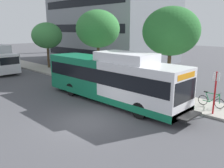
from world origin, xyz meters
name	(u,v)px	position (x,y,z in m)	size (l,w,h in m)	color
ground_plane	(24,94)	(0.00, 8.00, 0.00)	(120.00, 120.00, 0.00)	#4C4C51
sidewalk_curb	(104,83)	(7.00, 6.00, 0.07)	(3.00, 56.00, 0.14)	#A8A399
transit_bus	(111,79)	(3.63, 1.74, 1.70)	(2.58, 12.25, 3.65)	white
bus_stop_sign_pole	(215,90)	(5.95, -4.69, 1.65)	(0.10, 0.36, 2.60)	red
bicycle_parked	(211,100)	(7.17, -4.06, 0.56)	(0.52, 1.76, 1.02)	black
street_tree_near_stop	(171,31)	(8.16, -0.18, 4.95)	(4.32, 4.32, 6.66)	#4C3823
street_tree_mid_block	(98,29)	(8.09, 8.00, 5.10)	(4.36, 4.36, 6.82)	#4C3823
street_tree_far_block	(47,36)	(7.88, 17.48, 4.23)	(3.84, 3.84, 5.74)	#4C3823
lattice_comm_tower	(58,16)	(20.57, 34.33, 7.69)	(1.10, 1.10, 23.59)	#B7B7BC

